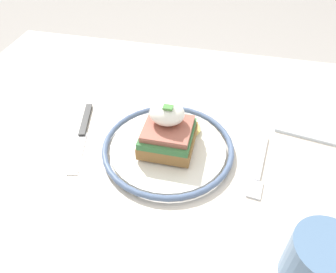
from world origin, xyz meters
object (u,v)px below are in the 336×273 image
object	(u,v)px
fork	(259,169)
cup	(321,262)
sandwich	(168,131)
napkin	(319,118)
plate	(168,148)
knife	(83,131)

from	to	relation	value
fork	cup	bearing A→B (deg)	112.04
sandwich	napkin	distance (m)	0.31
cup	plate	bearing A→B (deg)	-38.14
sandwich	cup	size ratio (longest dim) A/B	1.41
knife	sandwich	bearing A→B (deg)	175.56
fork	napkin	bearing A→B (deg)	-124.88
cup	napkin	bearing A→B (deg)	-97.28
plate	sandwich	xyz separation A→B (m)	(0.00, -0.00, 0.04)
fork	napkin	distance (m)	0.19
sandwich	napkin	xyz separation A→B (m)	(-0.27, -0.15, -0.04)
fork	cup	distance (m)	0.19
sandwich	cup	world-z (taller)	sandwich
plate	napkin	xyz separation A→B (m)	(-0.27, -0.15, -0.00)
knife	fork	bearing A→B (deg)	176.07
sandwich	plate	bearing A→B (deg)	122.32
plate	napkin	world-z (taller)	plate
knife	cup	world-z (taller)	cup
sandwich	knife	distance (m)	0.17
plate	fork	bearing A→B (deg)	176.89
fork	knife	xyz separation A→B (m)	(0.33, -0.02, 0.00)
plate	fork	xyz separation A→B (m)	(-0.16, 0.01, -0.01)
plate	fork	size ratio (longest dim) A/B	1.58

